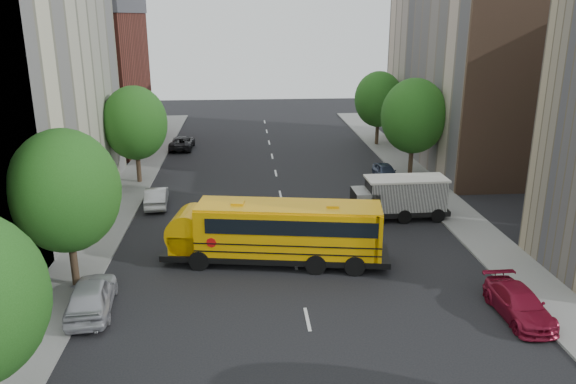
{
  "coord_description": "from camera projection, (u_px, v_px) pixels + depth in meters",
  "views": [
    {
      "loc": [
        -2.58,
        -29.73,
        12.8
      ],
      "look_at": [
        -0.07,
        2.0,
        2.74
      ],
      "focal_mm": 35.0,
      "sensor_mm": 36.0,
      "label": 1
    }
  ],
  "objects": [
    {
      "name": "ground",
      "position": [
        292.0,
        248.0,
        32.31
      ],
      "size": [
        120.0,
        120.0,
        0.0
      ],
      "primitive_type": "plane",
      "color": "black",
      "rests_on": "ground"
    },
    {
      "name": "sidewalk_left",
      "position": [
        108.0,
        222.0,
        36.18
      ],
      "size": [
        3.0,
        80.0,
        0.12
      ],
      "primitive_type": "cube",
      "color": "slate",
      "rests_on": "ground"
    },
    {
      "name": "sidewalk_right",
      "position": [
        455.0,
        212.0,
        37.91
      ],
      "size": [
        3.0,
        80.0,
        0.12
      ],
      "primitive_type": "cube",
      "color": "slate",
      "rests_on": "ground"
    },
    {
      "name": "lane_markings",
      "position": [
        280.0,
        195.0,
        41.82
      ],
      "size": [
        0.15,
        64.0,
        0.01
      ],
      "primitive_type": "cube",
      "color": "silver",
      "rests_on": "ground"
    },
    {
      "name": "building_left_redbrick",
      "position": [
        87.0,
        82.0,
        55.62
      ],
      "size": [
        10.0,
        15.0,
        13.0
      ],
      "primitive_type": "cube",
      "color": "maroon",
      "rests_on": "ground"
    },
    {
      "name": "building_right_far",
      "position": [
        474.0,
        60.0,
        49.97
      ],
      "size": [
        10.0,
        22.0,
        18.0
      ],
      "primitive_type": "cube",
      "color": "beige",
      "rests_on": "ground"
    },
    {
      "name": "building_right_sidewall",
      "position": [
        535.0,
        72.0,
        39.51
      ],
      "size": [
        10.1,
        0.3,
        18.0
      ],
      "primitive_type": "cube",
      "color": "brown",
      "rests_on": "ground"
    },
    {
      "name": "street_tree_1",
      "position": [
        65.0,
        191.0,
        26.19
      ],
      "size": [
        5.12,
        5.12,
        7.9
      ],
      "color": "#38281C",
      "rests_on": "ground"
    },
    {
      "name": "street_tree_2",
      "position": [
        135.0,
        123.0,
        43.34
      ],
      "size": [
        4.99,
        4.99,
        7.71
      ],
      "color": "#38281C",
      "rests_on": "ground"
    },
    {
      "name": "street_tree_4",
      "position": [
        414.0,
        116.0,
        44.92
      ],
      "size": [
        5.25,
        5.25,
        8.1
      ],
      "color": "#38281C",
      "rests_on": "ground"
    },
    {
      "name": "street_tree_5",
      "position": [
        379.0,
        99.0,
        56.44
      ],
      "size": [
        4.86,
        4.86,
        7.51
      ],
      "color": "#38281C",
      "rests_on": "ground"
    },
    {
      "name": "school_bus",
      "position": [
        274.0,
        230.0,
        29.83
      ],
      "size": [
        12.34,
        4.6,
        3.4
      ],
      "rotation": [
        0.0,
        0.0,
        -0.16
      ],
      "color": "black",
      "rests_on": "ground"
    },
    {
      "name": "safari_truck",
      "position": [
        399.0,
        197.0,
        36.58
      ],
      "size": [
        6.54,
        2.55,
        2.77
      ],
      "rotation": [
        0.0,
        0.0,
        0.02
      ],
      "color": "black",
      "rests_on": "ground"
    },
    {
      "name": "parked_car_0",
      "position": [
        91.0,
        296.0,
        25.11
      ],
      "size": [
        2.35,
        4.88,
        1.61
      ],
      "primitive_type": "imported",
      "rotation": [
        0.0,
        0.0,
        3.24
      ],
      "color": "#A8A8AF",
      "rests_on": "ground"
    },
    {
      "name": "parked_car_1",
      "position": [
        157.0,
        197.0,
        39.16
      ],
      "size": [
        1.76,
        4.23,
        1.36
      ],
      "primitive_type": "imported",
      "rotation": [
        0.0,
        0.0,
        3.22
      ],
      "color": "beige",
      "rests_on": "ground"
    },
    {
      "name": "parked_car_2",
      "position": [
        182.0,
        143.0,
        55.94
      ],
      "size": [
        2.34,
        4.79,
        1.31
      ],
      "primitive_type": "imported",
      "rotation": [
        0.0,
        0.0,
        3.11
      ],
      "color": "black",
      "rests_on": "ground"
    },
    {
      "name": "parked_car_3",
      "position": [
        519.0,
        304.0,
        24.72
      ],
      "size": [
        1.9,
        4.51,
        1.3
      ],
      "primitive_type": "imported",
      "rotation": [
        0.0,
        0.0,
        0.02
      ],
      "color": "maroon",
      "rests_on": "ground"
    },
    {
      "name": "parked_car_4",
      "position": [
        385.0,
        172.0,
        45.63
      ],
      "size": [
        1.66,
        3.8,
        1.27
      ],
      "primitive_type": "imported",
      "rotation": [
        0.0,
        0.0,
        0.04
      ],
      "color": "#2F3952",
      "rests_on": "ground"
    }
  ]
}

